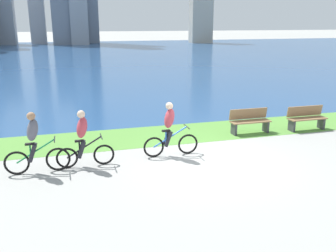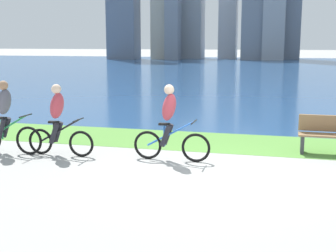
{
  "view_description": "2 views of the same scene",
  "coord_description": "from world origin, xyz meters",
  "px_view_note": "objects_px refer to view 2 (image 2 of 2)",
  "views": [
    {
      "loc": [
        -4.02,
        -9.41,
        3.98
      ],
      "look_at": [
        -1.04,
        1.12,
        0.87
      ],
      "focal_mm": 39.44,
      "sensor_mm": 36.0,
      "label": 1
    },
    {
      "loc": [
        1.37,
        -8.69,
        2.58
      ],
      "look_at": [
        -1.03,
        0.55,
        0.83
      ],
      "focal_mm": 49.15,
      "sensor_mm": 36.0,
      "label": 2
    }
  ],
  "objects_px": {
    "cyclist_lead": "(170,123)",
    "bench_near_path": "(332,135)",
    "cyclist_trailing": "(58,120)",
    "cyclist_distant_rear": "(6,118)"
  },
  "relations": [
    {
      "from": "cyclist_lead",
      "to": "bench_near_path",
      "type": "height_order",
      "value": "cyclist_lead"
    },
    {
      "from": "cyclist_distant_rear",
      "to": "bench_near_path",
      "type": "height_order",
      "value": "cyclist_distant_rear"
    },
    {
      "from": "cyclist_distant_rear",
      "to": "bench_near_path",
      "type": "xyz_separation_m",
      "value": [
        7.35,
        1.81,
        -0.39
      ]
    },
    {
      "from": "cyclist_lead",
      "to": "cyclist_distant_rear",
      "type": "bearing_deg",
      "value": -175.52
    },
    {
      "from": "cyclist_lead",
      "to": "cyclist_trailing",
      "type": "xyz_separation_m",
      "value": [
        -2.58,
        -0.19,
        -0.01
      ]
    },
    {
      "from": "cyclist_lead",
      "to": "cyclist_distant_rear",
      "type": "xyz_separation_m",
      "value": [
        -3.85,
        -0.3,
        0.01
      ]
    },
    {
      "from": "cyclist_lead",
      "to": "cyclist_trailing",
      "type": "relative_size",
      "value": 1.05
    },
    {
      "from": "cyclist_trailing",
      "to": "cyclist_distant_rear",
      "type": "distance_m",
      "value": 1.28
    },
    {
      "from": "cyclist_lead",
      "to": "bench_near_path",
      "type": "relative_size",
      "value": 1.15
    },
    {
      "from": "cyclist_trailing",
      "to": "bench_near_path",
      "type": "relative_size",
      "value": 1.1
    }
  ]
}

